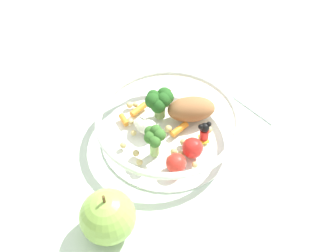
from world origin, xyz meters
TOP-DOWN VIEW (x-y plane):
  - ground_plane at (0.00, 0.00)m, footprint 2.40×2.40m
  - food_container at (-0.01, 0.01)m, footprint 0.23×0.23m
  - loose_apple at (-0.19, -0.01)m, footprint 0.07×0.07m
  - folded_napkin at (0.18, -0.08)m, footprint 0.15×0.15m

SIDE VIEW (x-z plane):
  - ground_plane at x=0.00m, z-range 0.00..0.00m
  - folded_napkin at x=0.18m, z-range 0.00..0.01m
  - food_container at x=-0.01m, z-range 0.00..0.06m
  - loose_apple at x=-0.19m, z-range -0.01..0.08m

